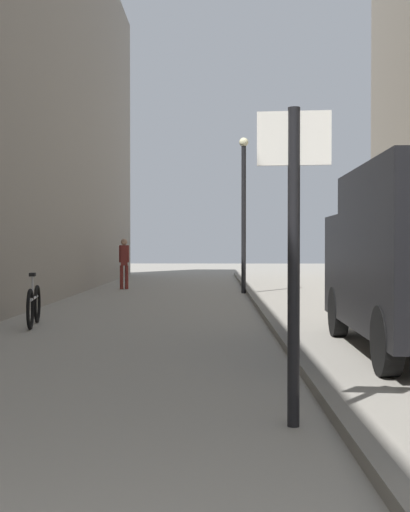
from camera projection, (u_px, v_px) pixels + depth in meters
name	position (u px, v px, depth m)	size (l,w,h in m)	color
ground_plane	(187.00, 321.00, 13.03)	(80.00, 80.00, 0.00)	gray
kerb_strip	(268.00, 318.00, 13.01)	(0.16, 40.00, 0.12)	slate
pedestrian_main_foreground	(124.00, 260.00, 22.41)	(0.33, 0.22, 1.69)	maroon
street_sign_post	(294.00, 237.00, 5.46)	(0.60, 0.10, 2.60)	black
lamp_post	(244.00, 204.00, 20.52)	(0.28, 0.28, 4.76)	black
bicycle_leaning	(34.00, 305.00, 12.22)	(0.32, 1.76, 0.98)	black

